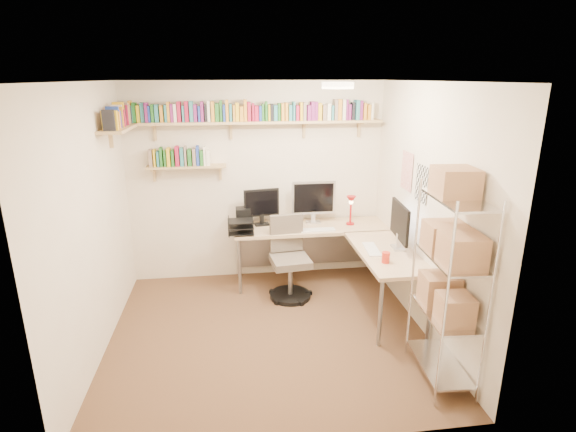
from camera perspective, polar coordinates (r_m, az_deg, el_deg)
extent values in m
plane|color=#4F3022|center=(4.81, -2.48, -14.59)|extent=(3.20, 3.20, 0.00)
cube|color=beige|center=(5.73, -4.00, 4.23)|extent=(3.20, 0.04, 2.50)
cube|color=beige|center=(4.45, -23.66, -1.04)|extent=(0.04, 3.00, 2.50)
cube|color=beige|center=(4.69, 17.17, 0.54)|extent=(0.04, 3.00, 2.50)
cube|color=beige|center=(2.90, -0.07, -9.12)|extent=(3.20, 0.04, 2.50)
cube|color=silver|center=(4.09, -2.94, 16.72)|extent=(3.20, 3.00, 0.04)
cube|color=white|center=(5.11, 14.85, 5.53)|extent=(0.01, 0.30, 0.42)
cube|color=silver|center=(4.76, 16.59, 3.94)|extent=(0.01, 0.28, 0.38)
cylinder|color=#FFEAC6|center=(4.40, 6.34, 16.15)|extent=(0.30, 0.30, 0.06)
cube|color=tan|center=(5.48, -4.08, 11.80)|extent=(3.05, 0.25, 0.03)
cube|color=tan|center=(5.18, -20.57, 10.45)|extent=(0.25, 1.00, 0.03)
cube|color=tan|center=(5.59, -12.76, 6.15)|extent=(0.95, 0.20, 0.02)
cube|color=tan|center=(5.61, -16.65, 10.55)|extent=(0.03, 0.20, 0.20)
cube|color=tan|center=(5.55, -7.27, 11.04)|extent=(0.03, 0.20, 0.20)
cube|color=tan|center=(5.62, 2.12, 11.25)|extent=(0.03, 0.20, 0.20)
cube|color=tan|center=(5.78, 9.11, 11.22)|extent=(0.03, 0.20, 0.20)
cube|color=#A8163B|center=(5.58, -19.68, 12.17)|extent=(0.03, 0.15, 0.20)
cube|color=orange|center=(5.57, -19.36, 12.40)|extent=(0.03, 0.13, 0.24)
cube|color=#236924|center=(5.56, -18.89, 12.33)|extent=(0.04, 0.13, 0.22)
cube|color=gold|center=(5.56, -18.43, 12.20)|extent=(0.03, 0.13, 0.19)
cube|color=teal|center=(5.55, -17.96, 12.39)|extent=(0.04, 0.11, 0.22)
cube|color=#782067|center=(5.54, -17.50, 12.44)|extent=(0.03, 0.15, 0.22)
cube|color=#1F3CA5|center=(5.54, -17.16, 12.27)|extent=(0.02, 0.11, 0.18)
cube|color=#236924|center=(5.53, -16.79, 12.39)|extent=(0.03, 0.13, 0.20)
cube|color=teal|center=(5.52, -16.30, 12.40)|extent=(0.04, 0.12, 0.20)
cube|color=orange|center=(5.52, -15.73, 12.38)|extent=(0.04, 0.11, 0.19)
cube|color=teal|center=(5.51, -15.23, 12.46)|extent=(0.03, 0.13, 0.20)
cube|color=orange|center=(5.50, -14.90, 12.64)|extent=(0.03, 0.13, 0.23)
cube|color=#782067|center=(5.50, -14.50, 12.55)|extent=(0.03, 0.13, 0.20)
cube|color=white|center=(5.50, -14.11, 12.58)|extent=(0.03, 0.14, 0.20)
cube|color=#A8163B|center=(5.49, -13.64, 12.75)|extent=(0.04, 0.14, 0.23)
cube|color=teal|center=(5.49, -13.13, 12.53)|extent=(0.02, 0.13, 0.18)
cube|color=#A8163B|center=(5.48, -12.74, 12.81)|extent=(0.04, 0.12, 0.23)
cube|color=teal|center=(5.48, -12.16, 12.85)|extent=(0.04, 0.11, 0.23)
cube|color=#782067|center=(5.48, -11.67, 12.68)|extent=(0.04, 0.13, 0.20)
cube|color=#1F3CA5|center=(5.47, -11.19, 12.60)|extent=(0.02, 0.15, 0.18)
cube|color=#782067|center=(5.47, -10.84, 12.90)|extent=(0.03, 0.15, 0.23)
cube|color=black|center=(5.47, -10.38, 12.73)|extent=(0.03, 0.14, 0.19)
cube|color=white|center=(5.47, -10.04, 12.97)|extent=(0.03, 0.11, 0.23)
cube|color=orange|center=(5.47, -9.53, 12.96)|extent=(0.04, 0.13, 0.23)
cube|color=#236924|center=(5.46, -8.99, 12.87)|extent=(0.04, 0.13, 0.21)
cube|color=#236924|center=(5.46, -8.50, 13.07)|extent=(0.03, 0.12, 0.24)
cube|color=#1F3CA5|center=(5.46, -8.11, 12.82)|extent=(0.03, 0.14, 0.19)
cube|color=orange|center=(5.46, -7.75, 13.12)|extent=(0.03, 0.13, 0.25)
cube|color=teal|center=(5.46, -7.30, 12.90)|extent=(0.03, 0.14, 0.20)
cube|color=orange|center=(5.46, -6.87, 12.85)|extent=(0.03, 0.13, 0.19)
cube|color=gold|center=(5.46, -6.46, 13.00)|extent=(0.04, 0.14, 0.21)
cube|color=orange|center=(5.47, -5.93, 12.80)|extent=(0.04, 0.15, 0.17)
cube|color=orange|center=(5.47, -5.44, 13.21)|extent=(0.04, 0.13, 0.25)
cube|color=#A8163B|center=(5.47, -4.97, 13.08)|extent=(0.04, 0.15, 0.22)
cube|color=#A8163B|center=(5.47, -4.45, 13.02)|extent=(0.03, 0.12, 0.21)
cube|color=#A8163B|center=(5.48, -4.03, 12.88)|extent=(0.04, 0.14, 0.18)
cube|color=#1F3CA5|center=(5.48, -3.56, 12.88)|extent=(0.03, 0.12, 0.17)
cube|color=#236924|center=(5.48, -3.22, 13.00)|extent=(0.03, 0.12, 0.20)
cube|color=#236924|center=(5.48, -2.80, 13.16)|extent=(0.03, 0.12, 0.22)
cube|color=gold|center=(5.49, -2.44, 12.97)|extent=(0.02, 0.12, 0.19)
cube|color=black|center=(5.49, -2.09, 13.02)|extent=(0.04, 0.13, 0.20)
cube|color=teal|center=(5.49, -1.63, 12.96)|extent=(0.04, 0.13, 0.18)
cube|color=#236924|center=(5.50, -1.17, 13.07)|extent=(0.03, 0.12, 0.20)
cube|color=orange|center=(5.50, -0.71, 13.09)|extent=(0.04, 0.13, 0.21)
cube|color=orange|center=(5.51, -0.23, 13.12)|extent=(0.03, 0.13, 0.21)
cube|color=teal|center=(5.52, 0.25, 12.98)|extent=(0.04, 0.15, 0.18)
cube|color=teal|center=(5.52, 0.70, 13.19)|extent=(0.02, 0.15, 0.22)
cube|color=#A8163B|center=(5.53, 1.15, 12.96)|extent=(0.04, 0.14, 0.18)
cube|color=gold|center=(5.53, 1.65, 13.15)|extent=(0.03, 0.12, 0.21)
cube|color=gray|center=(5.54, 2.05, 13.15)|extent=(0.04, 0.15, 0.21)
cube|color=#782067|center=(5.55, 2.60, 12.97)|extent=(0.04, 0.14, 0.18)
cube|color=#782067|center=(5.56, 3.10, 13.19)|extent=(0.04, 0.13, 0.22)
cube|color=#782067|center=(5.57, 3.55, 13.17)|extent=(0.04, 0.12, 0.22)
cube|color=gold|center=(5.57, 3.99, 13.09)|extent=(0.04, 0.12, 0.20)
cube|color=gray|center=(5.59, 4.59, 12.97)|extent=(0.04, 0.12, 0.18)
cube|color=white|center=(5.60, 5.15, 13.05)|extent=(0.04, 0.11, 0.20)
cube|color=teal|center=(5.61, 5.58, 12.93)|extent=(0.03, 0.14, 0.17)
cube|color=gray|center=(5.62, 6.02, 13.28)|extent=(0.04, 0.14, 0.24)
cube|color=orange|center=(5.63, 6.47, 13.28)|extent=(0.04, 0.14, 0.24)
cube|color=white|center=(5.64, 7.01, 13.27)|extent=(0.04, 0.14, 0.24)
cube|color=#782067|center=(5.65, 7.36, 13.26)|extent=(0.02, 0.14, 0.24)
cube|color=#782067|center=(5.66, 7.71, 12.95)|extent=(0.04, 0.13, 0.18)
cube|color=black|center=(5.67, 8.21, 13.05)|extent=(0.04, 0.12, 0.21)
cube|color=teal|center=(5.68, 8.69, 13.18)|extent=(0.04, 0.15, 0.23)
cube|color=#782067|center=(5.70, 9.16, 13.14)|extent=(0.04, 0.12, 0.23)
cube|color=orange|center=(5.71, 9.63, 12.97)|extent=(0.04, 0.12, 0.20)
cube|color=orange|center=(5.73, 10.13, 12.87)|extent=(0.04, 0.12, 0.18)
cube|color=white|center=(5.74, 10.51, 12.98)|extent=(0.03, 0.13, 0.20)
cube|color=black|center=(4.75, -21.83, 11.20)|extent=(0.11, 0.03, 0.20)
cube|color=gold|center=(4.79, -21.71, 11.18)|extent=(0.15, 0.03, 0.19)
cube|color=orange|center=(4.83, -21.58, 11.24)|extent=(0.14, 0.03, 0.19)
cube|color=orange|center=(4.88, -21.43, 11.22)|extent=(0.15, 0.04, 0.17)
cube|color=#1F3CA5|center=(4.92, -21.34, 11.55)|extent=(0.12, 0.03, 0.22)
cube|color=#782067|center=(4.97, -21.20, 11.38)|extent=(0.12, 0.04, 0.18)
cube|color=#1F3CA5|center=(5.01, -21.10, 11.36)|extent=(0.12, 0.03, 0.17)
cube|color=orange|center=(5.04, -21.02, 11.63)|extent=(0.15, 0.03, 0.21)
cube|color=#782067|center=(5.07, -20.94, 11.63)|extent=(0.13, 0.03, 0.20)
cube|color=white|center=(5.11, -20.87, 11.79)|extent=(0.11, 0.03, 0.23)
cube|color=#A8163B|center=(5.16, -20.72, 11.55)|extent=(0.14, 0.04, 0.17)
cube|color=gold|center=(5.19, -20.67, 12.01)|extent=(0.12, 0.03, 0.25)
cube|color=black|center=(5.23, -20.55, 11.83)|extent=(0.12, 0.04, 0.21)
cube|color=#A8163B|center=(5.28, -20.44, 11.91)|extent=(0.15, 0.03, 0.21)
cube|color=black|center=(5.32, -20.32, 11.73)|extent=(0.13, 0.04, 0.17)
cube|color=gray|center=(5.36, -20.27, 12.09)|extent=(0.13, 0.03, 0.23)
cube|color=orange|center=(5.40, -20.16, 11.95)|extent=(0.12, 0.03, 0.20)
cube|color=gray|center=(5.43, -20.09, 12.05)|extent=(0.13, 0.04, 0.21)
cube|color=black|center=(5.47, -20.00, 11.98)|extent=(0.14, 0.03, 0.19)
cube|color=teal|center=(5.51, -19.91, 11.98)|extent=(0.14, 0.04, 0.18)
cube|color=teal|center=(5.55, -19.82, 12.06)|extent=(0.15, 0.03, 0.19)
cube|color=teal|center=(5.59, -19.74, 12.09)|extent=(0.15, 0.03, 0.19)
cube|color=gray|center=(5.63, -17.02, 7.07)|extent=(0.04, 0.12, 0.20)
cube|color=gold|center=(5.62, -16.56, 7.10)|extent=(0.02, 0.11, 0.20)
cube|color=teal|center=(5.62, -16.14, 7.00)|extent=(0.03, 0.12, 0.18)
cube|color=#236924|center=(5.61, -15.77, 7.26)|extent=(0.03, 0.13, 0.23)
cube|color=#236924|center=(5.60, -15.31, 7.10)|extent=(0.03, 0.12, 0.19)
cube|color=gold|center=(5.60, -14.90, 7.26)|extent=(0.04, 0.14, 0.22)
cube|color=#236924|center=(5.59, -14.39, 7.16)|extent=(0.03, 0.14, 0.19)
cube|color=#A8163B|center=(5.58, -13.87, 7.41)|extent=(0.04, 0.12, 0.24)
cube|color=teal|center=(5.58, -13.30, 7.34)|extent=(0.04, 0.13, 0.22)
cube|color=gray|center=(5.57, -12.87, 7.45)|extent=(0.02, 0.14, 0.23)
cube|color=#236924|center=(5.57, -12.36, 7.30)|extent=(0.04, 0.13, 0.20)
cube|color=gray|center=(5.57, -11.80, 7.36)|extent=(0.04, 0.14, 0.21)
cube|color=#1F3CA5|center=(5.56, -11.39, 7.53)|extent=(0.03, 0.12, 0.24)
cube|color=#236924|center=(5.56, -10.90, 7.27)|extent=(0.04, 0.12, 0.18)
cube|color=white|center=(5.56, -10.53, 7.53)|extent=(0.03, 0.12, 0.23)
cube|color=white|center=(5.56, -10.11, 7.32)|extent=(0.04, 0.11, 0.18)
cube|color=#CEAE85|center=(5.64, 2.92, -1.47)|extent=(1.92, 0.61, 0.04)
cube|color=#CEAE85|center=(4.96, 12.42, -4.57)|extent=(0.61, 1.31, 0.04)
cylinder|color=gray|center=(5.46, -6.15, -6.43)|extent=(0.04, 0.04, 0.71)
cylinder|color=gray|center=(5.92, -6.29, -4.48)|extent=(0.04, 0.04, 0.71)
cylinder|color=gray|center=(6.22, 10.73, -3.61)|extent=(0.04, 0.04, 0.71)
cylinder|color=gray|center=(4.52, 11.64, -12.00)|extent=(0.04, 0.04, 0.71)
cylinder|color=gray|center=(4.70, 17.58, -11.29)|extent=(0.04, 0.04, 0.71)
cube|color=gray|center=(6.00, 2.42, -3.59)|extent=(1.82, 0.02, 0.56)
cube|color=silver|center=(5.66, 3.26, 2.34)|extent=(0.56, 0.03, 0.42)
cube|color=black|center=(5.65, 3.30, 2.29)|extent=(0.50, 0.00, 0.37)
cube|color=black|center=(5.59, -3.38, 1.71)|extent=(0.44, 0.03, 0.34)
cube|color=black|center=(4.94, 14.01, -0.65)|extent=(0.03, 0.59, 0.38)
cube|color=white|center=(4.93, 13.79, -0.66)|extent=(0.00, 0.53, 0.33)
cube|color=white|center=(5.48, 3.79, -1.77)|extent=(0.42, 0.13, 0.02)
cube|color=white|center=(4.94, 10.58, -4.17)|extent=(0.13, 0.40, 0.02)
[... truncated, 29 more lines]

